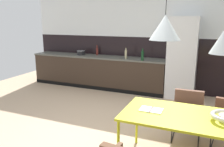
% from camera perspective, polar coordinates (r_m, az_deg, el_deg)
% --- Properties ---
extents(ground_plane, '(9.10, 9.10, 0.00)m').
position_cam_1_polar(ground_plane, '(3.90, -3.46, -16.17)').
color(ground_plane, tan).
extents(back_wall_splashback_dark, '(7.00, 0.12, 1.45)m').
position_cam_1_polar(back_wall_splashback_dark, '(6.47, 8.75, 2.47)').
color(back_wall_splashback_dark, black).
rests_on(back_wall_splashback_dark, ground).
extents(back_wall_panel_upper, '(7.00, 0.12, 1.45)m').
position_cam_1_polar(back_wall_panel_upper, '(6.37, 9.22, 15.42)').
color(back_wall_panel_upper, white).
rests_on(back_wall_panel_upper, back_wall_splashback_dark).
extents(kitchen_counter, '(3.97, 0.63, 0.91)m').
position_cam_1_polar(kitchen_counter, '(6.66, -3.69, 0.50)').
color(kitchen_counter, '#36281E').
rests_on(kitchen_counter, ground).
extents(refrigerator_column, '(0.69, 0.60, 1.99)m').
position_cam_1_polar(refrigerator_column, '(5.92, 16.98, 3.70)').
color(refrigerator_column, silver).
rests_on(refrigerator_column, ground).
extents(dining_table, '(1.60, 0.88, 0.75)m').
position_cam_1_polar(dining_table, '(3.06, 18.08, -10.68)').
color(dining_table, gold).
rests_on(dining_table, ground).
extents(armchair_by_stool, '(0.50, 0.48, 0.79)m').
position_cam_1_polar(armchair_by_stool, '(3.95, 18.30, -8.38)').
color(armchair_by_stool, brown).
rests_on(armchair_by_stool, ground).
extents(open_book, '(0.29, 0.20, 0.02)m').
position_cam_1_polar(open_book, '(3.10, 9.69, -8.85)').
color(open_book, white).
rests_on(open_book, dining_table).
extents(cooking_pot, '(0.23, 0.23, 0.15)m').
position_cam_1_polar(cooking_pot, '(6.85, -7.73, 5.14)').
color(cooking_pot, black).
rests_on(cooking_pot, kitchen_counter).
extents(bottle_oil_tall, '(0.06, 0.06, 0.28)m').
position_cam_1_polar(bottle_oil_tall, '(6.09, 3.46, 4.79)').
color(bottle_oil_tall, tan).
rests_on(bottle_oil_tall, kitchen_counter).
extents(bottle_wine_green, '(0.07, 0.07, 0.30)m').
position_cam_1_polar(bottle_wine_green, '(5.86, 7.57, 4.45)').
color(bottle_wine_green, '#0F3319').
rests_on(bottle_wine_green, kitchen_counter).
extents(bottle_vinegar_dark, '(0.07, 0.07, 0.28)m').
position_cam_1_polar(bottle_vinegar_dark, '(6.78, -3.71, 5.54)').
color(bottle_vinegar_dark, maroon).
rests_on(bottle_vinegar_dark, kitchen_counter).
extents(pendant_lamp_over_table_near, '(0.36, 0.36, 1.18)m').
position_cam_1_polar(pendant_lamp_over_table_near, '(2.81, 13.01, 11.06)').
color(pendant_lamp_over_table_near, black).
extents(pendant_lamp_over_table_far, '(0.29, 0.29, 1.32)m').
position_cam_1_polar(pendant_lamp_over_table_far, '(2.83, 26.00, 7.20)').
color(pendant_lamp_over_table_far, black).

